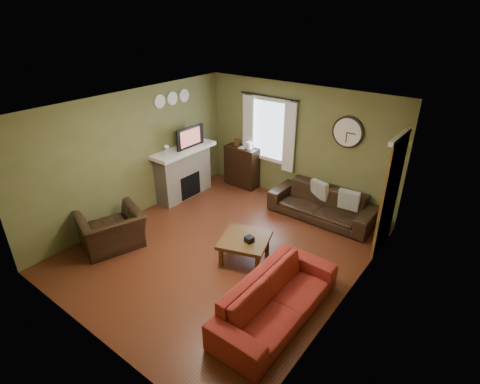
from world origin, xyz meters
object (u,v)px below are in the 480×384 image
Objects in this scene: sofa_red at (277,299)px; coffee_table at (245,249)px; bookshelf at (242,167)px; armchair at (111,230)px; sofa_brown at (322,204)px.

sofa_red reaches higher than coffee_table.
armchair is (-0.30, -3.55, -0.15)m from bookshelf.
coffee_table is (-1.17, 0.82, -0.11)m from sofa_red.
armchair reaches higher than coffee_table.
bookshelf is 1.24× the size of coffee_table.
armchair is at bearing -151.52° from coffee_table.
sofa_brown is 2.18m from coffee_table.
coffee_table is at bearing 55.02° from sofa_red.
coffee_table is (1.87, -2.38, -0.28)m from bookshelf.
bookshelf is 0.45× the size of sofa_red.
bookshelf reaches higher than armchair.
bookshelf reaches higher than coffee_table.
bookshelf is at bearing 173.79° from sofa_brown.
sofa_brown is at bearing -6.21° from bookshelf.
sofa_red is 2.72× the size of coffee_table.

